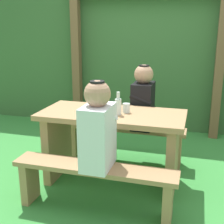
{
  "coord_description": "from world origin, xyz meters",
  "views": [
    {
      "loc": [
        0.78,
        -2.69,
        1.54
      ],
      "look_at": [
        0.0,
        0.0,
        0.74
      ],
      "focal_mm": 48.29,
      "sensor_mm": 36.0,
      "label": 1
    }
  ],
  "objects_px": {
    "person_black_coat": "(143,100)",
    "bottle_left": "(118,106)",
    "drinking_glass": "(126,108)",
    "cell_phone": "(113,109)",
    "bench_far": "(125,136)",
    "bottle_right": "(98,105)",
    "person_white_shirt": "(98,128)",
    "picnic_table": "(112,135)",
    "bench_near": "(94,179)"
  },
  "relations": [
    {
      "from": "bench_far",
      "to": "bottle_left",
      "type": "bearing_deg",
      "value": -82.8
    },
    {
      "from": "drinking_glass",
      "to": "bottle_right",
      "type": "relative_size",
      "value": 0.39
    },
    {
      "from": "bottle_left",
      "to": "bench_far",
      "type": "bearing_deg",
      "value": 97.2
    },
    {
      "from": "bench_far",
      "to": "bottle_left",
      "type": "height_order",
      "value": "bottle_left"
    },
    {
      "from": "picnic_table",
      "to": "person_white_shirt",
      "type": "xyz_separation_m",
      "value": [
        0.04,
        -0.54,
        0.25
      ]
    },
    {
      "from": "bench_far",
      "to": "drinking_glass",
      "type": "relative_size",
      "value": 15.41
    },
    {
      "from": "bench_far",
      "to": "bottle_right",
      "type": "xyz_separation_m",
      "value": [
        -0.1,
        -0.64,
        0.53
      ]
    },
    {
      "from": "bench_near",
      "to": "bench_far",
      "type": "bearing_deg",
      "value": 90.0
    },
    {
      "from": "drinking_glass",
      "to": "bottle_left",
      "type": "xyz_separation_m",
      "value": [
        -0.06,
        -0.09,
        0.04
      ]
    },
    {
      "from": "bench_near",
      "to": "bottle_right",
      "type": "distance_m",
      "value": 0.7
    },
    {
      "from": "bench_far",
      "to": "cell_phone",
      "type": "xyz_separation_m",
      "value": [
        -0.02,
        -0.43,
        0.44
      ]
    },
    {
      "from": "bench_far",
      "to": "bottle_right",
      "type": "height_order",
      "value": "bottle_right"
    },
    {
      "from": "bottle_left",
      "to": "person_white_shirt",
      "type": "bearing_deg",
      "value": -94.32
    },
    {
      "from": "bench_far",
      "to": "person_white_shirt",
      "type": "xyz_separation_m",
      "value": [
        0.04,
        -1.08,
        0.45
      ]
    },
    {
      "from": "bench_near",
      "to": "cell_phone",
      "type": "bearing_deg",
      "value": 91.61
    },
    {
      "from": "picnic_table",
      "to": "bench_near",
      "type": "distance_m",
      "value": 0.58
    },
    {
      "from": "bottle_right",
      "to": "drinking_glass",
      "type": "bearing_deg",
      "value": 30.07
    },
    {
      "from": "picnic_table",
      "to": "person_black_coat",
      "type": "height_order",
      "value": "person_black_coat"
    },
    {
      "from": "bottle_left",
      "to": "cell_phone",
      "type": "distance_m",
      "value": 0.21
    },
    {
      "from": "bottle_right",
      "to": "cell_phone",
      "type": "bearing_deg",
      "value": 67.97
    },
    {
      "from": "person_white_shirt",
      "to": "drinking_glass",
      "type": "xyz_separation_m",
      "value": [
        0.09,
        0.58,
        0.03
      ]
    },
    {
      "from": "person_white_shirt",
      "to": "bottle_left",
      "type": "height_order",
      "value": "person_white_shirt"
    },
    {
      "from": "cell_phone",
      "to": "picnic_table",
      "type": "bearing_deg",
      "value": -51.14
    },
    {
      "from": "bottle_left",
      "to": "cell_phone",
      "type": "xyz_separation_m",
      "value": [
        -0.09,
        0.16,
        -0.08
      ]
    },
    {
      "from": "bench_far",
      "to": "person_black_coat",
      "type": "distance_m",
      "value": 0.49
    },
    {
      "from": "bench_near",
      "to": "person_black_coat",
      "type": "distance_m",
      "value": 1.19
    },
    {
      "from": "picnic_table",
      "to": "bottle_left",
      "type": "distance_m",
      "value": 0.34
    },
    {
      "from": "picnic_table",
      "to": "bottle_right",
      "type": "bearing_deg",
      "value": -135.77
    },
    {
      "from": "bench_near",
      "to": "cell_phone",
      "type": "height_order",
      "value": "cell_phone"
    },
    {
      "from": "bottle_right",
      "to": "bottle_left",
      "type": "bearing_deg",
      "value": 14.72
    },
    {
      "from": "person_black_coat",
      "to": "bottle_left",
      "type": "bearing_deg",
      "value": -102.26
    },
    {
      "from": "picnic_table",
      "to": "bench_far",
      "type": "xyz_separation_m",
      "value": [
        0.0,
        0.54,
        -0.2
      ]
    },
    {
      "from": "bench_far",
      "to": "person_black_coat",
      "type": "xyz_separation_m",
      "value": [
        0.2,
        -0.0,
        0.45
      ]
    },
    {
      "from": "bench_near",
      "to": "picnic_table",
      "type": "bearing_deg",
      "value": 90.0
    },
    {
      "from": "picnic_table",
      "to": "bench_far",
      "type": "distance_m",
      "value": 0.58
    },
    {
      "from": "picnic_table",
      "to": "person_black_coat",
      "type": "distance_m",
      "value": 0.63
    },
    {
      "from": "picnic_table",
      "to": "bottle_left",
      "type": "bearing_deg",
      "value": -35.54
    },
    {
      "from": "bottle_right",
      "to": "person_black_coat",
      "type": "bearing_deg",
      "value": 64.32
    },
    {
      "from": "drinking_glass",
      "to": "bottle_left",
      "type": "height_order",
      "value": "bottle_left"
    },
    {
      "from": "person_white_shirt",
      "to": "drinking_glass",
      "type": "bearing_deg",
      "value": 80.71
    },
    {
      "from": "person_black_coat",
      "to": "bottle_right",
      "type": "xyz_separation_m",
      "value": [
        -0.31,
        -0.64,
        0.08
      ]
    },
    {
      "from": "person_white_shirt",
      "to": "bench_far",
      "type": "bearing_deg",
      "value": 92.05
    },
    {
      "from": "person_black_coat",
      "to": "cell_phone",
      "type": "relative_size",
      "value": 5.14
    },
    {
      "from": "cell_phone",
      "to": "bottle_right",
      "type": "bearing_deg",
      "value": -82.67
    },
    {
      "from": "drinking_glass",
      "to": "cell_phone",
      "type": "distance_m",
      "value": 0.17
    },
    {
      "from": "bench_near",
      "to": "cell_phone",
      "type": "relative_size",
      "value": 10.0
    },
    {
      "from": "drinking_glass",
      "to": "person_white_shirt",
      "type": "bearing_deg",
      "value": -99.29
    },
    {
      "from": "person_black_coat",
      "to": "drinking_glass",
      "type": "relative_size",
      "value": 7.92
    },
    {
      "from": "bench_far",
      "to": "bottle_right",
      "type": "bearing_deg",
      "value": -99.15
    },
    {
      "from": "drinking_glass",
      "to": "bottle_right",
      "type": "xyz_separation_m",
      "value": [
        -0.24,
        -0.14,
        0.05
      ]
    }
  ]
}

